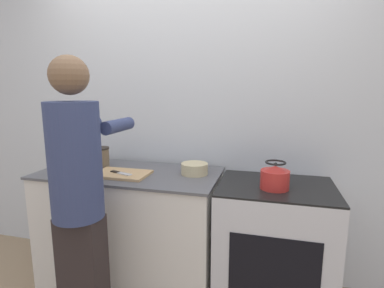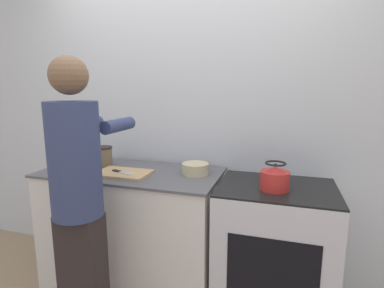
% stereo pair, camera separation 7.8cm
% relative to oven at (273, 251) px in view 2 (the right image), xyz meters
% --- Properties ---
extents(wall_back, '(8.00, 0.05, 2.60)m').
position_rel_oven_xyz_m(wall_back, '(-0.67, 0.40, 0.85)').
color(wall_back, silver).
rests_on(wall_back, ground_plane).
extents(counter, '(1.33, 0.65, 0.91)m').
position_rel_oven_xyz_m(counter, '(-1.05, 0.02, 0.00)').
color(counter, silver).
rests_on(counter, ground_plane).
extents(oven, '(0.74, 0.59, 0.90)m').
position_rel_oven_xyz_m(oven, '(0.00, 0.00, 0.00)').
color(oven, silver).
rests_on(oven, ground_plane).
extents(person, '(0.33, 0.57, 1.69)m').
position_rel_oven_xyz_m(person, '(-1.09, -0.53, 0.48)').
color(person, '#2D2424').
rests_on(person, ground_plane).
extents(cutting_board, '(0.38, 0.25, 0.02)m').
position_rel_oven_xyz_m(cutting_board, '(-1.07, -0.07, 0.47)').
color(cutting_board, tan).
rests_on(cutting_board, counter).
extents(knife, '(0.19, 0.09, 0.01)m').
position_rel_oven_xyz_m(knife, '(-1.07, -0.09, 0.48)').
color(knife, silver).
rests_on(knife, cutting_board).
extents(kettle, '(0.18, 0.18, 0.17)m').
position_rel_oven_xyz_m(kettle, '(-0.01, -0.07, 0.52)').
color(kettle, red).
rests_on(kettle, oven).
extents(bowl_prep, '(0.19, 0.19, 0.08)m').
position_rel_oven_xyz_m(bowl_prep, '(-0.57, 0.09, 0.50)').
color(bowl_prep, '#C6B789').
rests_on(bowl_prep, counter).
extents(bowl_mixing, '(0.14, 0.14, 0.06)m').
position_rel_oven_xyz_m(bowl_mixing, '(-1.49, 0.00, 0.48)').
color(bowl_mixing, silver).
rests_on(bowl_mixing, counter).
extents(canister_jar, '(0.15, 0.15, 0.15)m').
position_rel_oven_xyz_m(canister_jar, '(-1.34, 0.10, 0.54)').
color(canister_jar, '#756047').
rests_on(canister_jar, counter).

